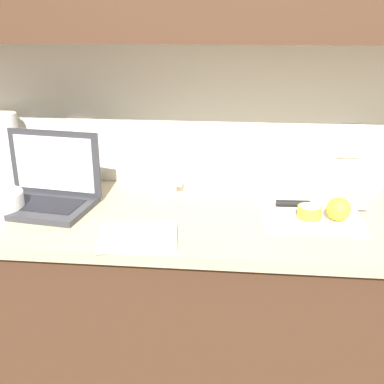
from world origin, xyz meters
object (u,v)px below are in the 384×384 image
(lemon_half_cut, at_px, (308,212))
(paper_towel_roll, at_px, (6,150))
(measuring_cup, at_px, (163,179))
(knife, at_px, (305,204))
(cutting_board, at_px, (310,215))
(lemon_whole_beside, at_px, (339,209))
(laptop, at_px, (47,189))

(lemon_half_cut, relative_size, paper_towel_roll, 0.28)
(measuring_cup, bearing_deg, knife, -11.19)
(cutting_board, distance_m, measuring_cup, 0.52)
(knife, height_order, lemon_whole_beside, lemon_whole_beside)
(cutting_board, bearing_deg, laptop, 179.16)
(knife, relative_size, lemon_whole_beside, 4.05)
(cutting_board, bearing_deg, paper_towel_roll, 169.76)
(laptop, bearing_deg, paper_towel_roll, 148.18)
(laptop, xyz_separation_m, measuring_cup, (0.37, 0.14, -0.00))
(lemon_whole_beside, xyz_separation_m, paper_towel_roll, (-1.16, 0.23, 0.09))
(laptop, xyz_separation_m, lemon_whole_beside, (0.94, -0.05, -0.01))
(cutting_board, relative_size, knife, 1.04)
(measuring_cup, bearing_deg, lemon_whole_beside, -18.76)
(paper_towel_roll, bearing_deg, cutting_board, -10.24)
(cutting_board, distance_m, knife, 0.06)
(cutting_board, height_order, lemon_whole_beside, lemon_whole_beside)
(cutting_board, xyz_separation_m, measuring_cup, (-0.50, 0.16, 0.05))
(knife, relative_size, lemon_half_cut, 3.99)
(knife, bearing_deg, measuring_cup, 166.46)
(knife, bearing_deg, laptop, -179.19)
(knife, distance_m, lemon_half_cut, 0.09)
(lemon_whole_beside, bearing_deg, lemon_half_cut, 173.37)
(lemon_whole_beside, bearing_deg, knife, 131.25)
(lemon_whole_beside, distance_m, paper_towel_roll, 1.18)
(lemon_whole_beside, height_order, measuring_cup, measuring_cup)
(measuring_cup, relative_size, paper_towel_roll, 0.44)
(lemon_half_cut, bearing_deg, knife, 88.82)
(laptop, relative_size, lemon_whole_beside, 4.77)
(paper_towel_roll, bearing_deg, laptop, -39.89)
(knife, xyz_separation_m, paper_towel_roll, (-1.07, 0.14, 0.12))
(lemon_half_cut, xyz_separation_m, paper_towel_roll, (-1.07, 0.22, 0.11))
(laptop, xyz_separation_m, knife, (0.85, 0.05, -0.04))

